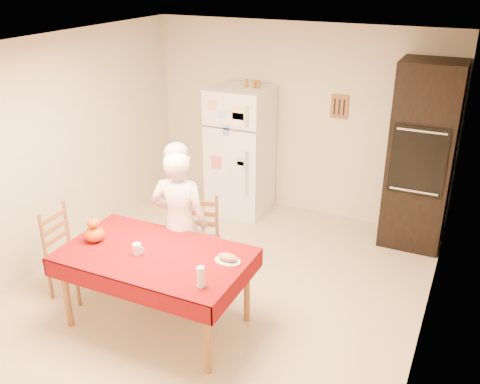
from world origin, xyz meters
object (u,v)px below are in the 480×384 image
Objects in this scene: chair_left at (66,248)px; coffee_mug at (137,249)px; oven_cabinet at (421,157)px; seated_woman at (180,224)px; wine_glass at (201,277)px; refrigerator at (240,151)px; dining_table at (155,260)px; chair_far at (198,236)px; bread_plate at (228,261)px; pumpkin_lower at (95,234)px.

chair_left reaches higher than coffee_mug.
oven_cabinet is at bearing 53.38° from coffee_mug.
seated_woman is 1.10m from wine_glass.
refrigerator is 0.77× the size of oven_cabinet.
seated_woman is at bearing 97.29° from dining_table.
chair_left reaches higher than dining_table.
chair_far is 1.38m from wine_glass.
seated_woman is at bearing 84.31° from coffee_mug.
seated_woman reaches higher than wine_glass.
bread_plate is at bearing 15.01° from coffee_mug.
wine_glass reaches higher than bread_plate.
wine_glass is at bearing -71.99° from chair_far.
oven_cabinet reaches higher than pumpkin_lower.
oven_cabinet is at bearing 46.94° from pumpkin_lower.
oven_cabinet is 2.32× the size of chair_far.
seated_woman is (0.30, -2.07, -0.07)m from refrigerator.
dining_table is at bearing -97.06° from chair_left.
oven_cabinet is 1.29× the size of dining_table.
seated_woman is 0.85m from bread_plate.
refrigerator is at bearing -20.20° from chair_left.
pumpkin_lower is (-0.63, -0.04, 0.14)m from dining_table.
dining_table is at bearing 84.19° from seated_woman.
seated_woman is at bearing -133.08° from oven_cabinet.
oven_cabinet is at bearing -53.18° from chair_left.
pumpkin_lower is at bearing -105.97° from chair_left.
pumpkin_lower is at bearing 33.91° from seated_woman.
wine_glass is 0.73× the size of bread_plate.
chair_left is (-0.75, -2.56, -0.34)m from refrigerator.
wine_glass reaches higher than pumpkin_lower.
oven_cabinet reaches higher than chair_far.
chair_left is 1.20m from seated_woman.
seated_woman is (-1.98, -2.11, -0.32)m from oven_cabinet.
bread_plate is (0.67, 0.14, 0.08)m from dining_table.
dining_table is 1.79× the size of chair_far.
dining_table is 8.90× the size of pumpkin_lower.
coffee_mug is 0.52× the size of pumpkin_lower.
chair_far is 1.00× the size of chair_left.
wine_glass is (1.01, -2.90, -0.00)m from refrigerator.
chair_far is at bearing 134.50° from bread_plate.
pumpkin_lower reaches higher than bread_plate.
oven_cabinet is 12.50× the size of wine_glass.
seated_woman is 8.21× the size of pumpkin_lower.
seated_woman reaches higher than chair_far.
chair_far is (0.33, -1.76, -0.34)m from refrigerator.
coffee_mug is (-2.04, -2.74, -0.29)m from oven_cabinet.
seated_woman is at bearing -81.63° from refrigerator.
bread_plate is at bearing 8.13° from pumpkin_lower.
oven_cabinet is 9.17× the size of bread_plate.
seated_woman reaches higher than coffee_mug.
chair_far is at bearing 84.67° from coffee_mug.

